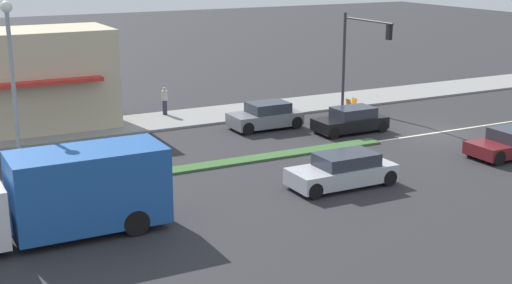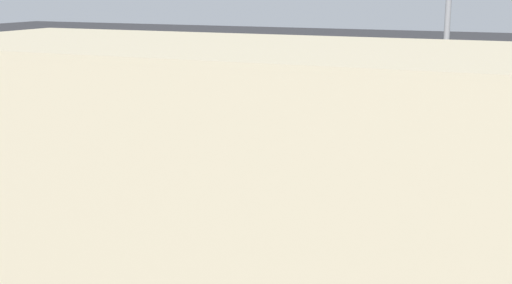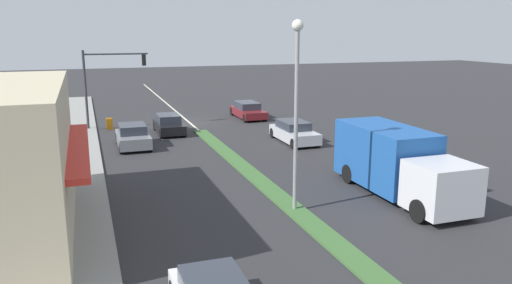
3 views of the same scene
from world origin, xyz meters
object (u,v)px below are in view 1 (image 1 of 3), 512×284
(street_lamp, at_px, (12,74))
(suv_black, at_px, (351,121))
(warning_aframe_sign, at_px, (351,105))
(traffic_signal_main, at_px, (359,46))
(delivery_truck, at_px, (62,194))
(pedestrian, at_px, (165,100))
(sedan_silver, at_px, (343,171))
(suv_grey, at_px, (266,116))

(street_lamp, relative_size, suv_black, 1.91)
(warning_aframe_sign, distance_m, suv_black, 4.76)
(traffic_signal_main, relative_size, delivery_truck, 0.75)
(traffic_signal_main, distance_m, pedestrian, 11.64)
(sedan_silver, bearing_deg, suv_black, -37.10)
(delivery_truck, height_order, sedan_silver, delivery_truck)
(pedestrian, distance_m, sedan_silver, 15.30)
(warning_aframe_sign, bearing_deg, suv_black, 144.69)
(traffic_signal_main, height_order, suv_black, traffic_signal_main)
(delivery_truck, xyz_separation_m, suv_black, (7.20, -16.64, -0.84))
(pedestrian, relative_size, warning_aframe_sign, 1.92)
(warning_aframe_sign, height_order, sedan_silver, sedan_silver)
(traffic_signal_main, distance_m, sedan_silver, 14.43)
(street_lamp, height_order, delivery_truck, street_lamp)
(delivery_truck, relative_size, sedan_silver, 1.70)
(delivery_truck, bearing_deg, street_lamp, 5.35)
(sedan_silver, bearing_deg, delivery_truck, 90.00)
(street_lamp, relative_size, pedestrian, 4.58)
(pedestrian, relative_size, suv_black, 0.42)
(warning_aframe_sign, relative_size, delivery_truck, 0.11)
(suv_grey, bearing_deg, sedan_silver, 169.39)
(pedestrian, bearing_deg, delivery_truck, 148.54)
(street_lamp, xyz_separation_m, suv_grey, (5.00, -13.54, -4.10))
(traffic_signal_main, xyz_separation_m, suv_grey, (-1.12, 6.72, -3.23))
(traffic_signal_main, bearing_deg, warning_aframe_sign, 96.47)
(pedestrian, distance_m, delivery_truck, 17.80)
(street_lamp, xyz_separation_m, warning_aframe_sign, (6.08, -19.86, -4.35))
(sedan_silver, distance_m, suv_black, 9.03)
(traffic_signal_main, xyz_separation_m, sedan_silver, (-11.12, 8.59, -3.25))
(warning_aframe_sign, height_order, suv_grey, suv_grey)
(suv_grey, height_order, suv_black, suv_grey)
(pedestrian, bearing_deg, sedan_silver, -172.82)
(traffic_signal_main, bearing_deg, pedestrian, 68.91)
(suv_grey, relative_size, sedan_silver, 0.86)
(street_lamp, distance_m, suv_black, 17.75)
(traffic_signal_main, distance_m, street_lamp, 21.18)
(suv_grey, bearing_deg, street_lamp, 110.27)
(suv_black, bearing_deg, pedestrian, 42.69)
(traffic_signal_main, bearing_deg, suv_black, 141.27)
(traffic_signal_main, distance_m, suv_black, 6.00)
(pedestrian, bearing_deg, street_lamp, 136.21)
(traffic_signal_main, height_order, pedestrian, traffic_signal_main)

